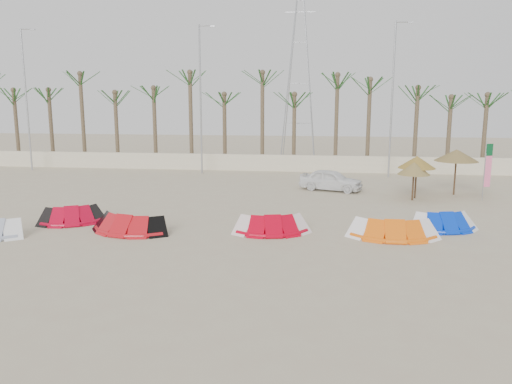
# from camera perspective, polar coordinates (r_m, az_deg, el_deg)

# --- Properties ---
(ground) EXTENTS (120.00, 120.00, 0.00)m
(ground) POSITION_cam_1_polar(r_m,az_deg,el_deg) (18.31, -2.43, -7.46)
(ground) COLOR #B7AE8D
(ground) RESTS_ON ground
(boundary_wall) EXTENTS (60.00, 0.30, 1.30)m
(boundary_wall) POSITION_cam_1_polar(r_m,az_deg,el_deg) (39.58, 2.97, 3.33)
(boundary_wall) COLOR beige
(boundary_wall) RESTS_ON ground
(palm_line) EXTENTS (52.00, 4.00, 7.70)m
(palm_line) POSITION_cam_1_polar(r_m,az_deg,el_deg) (40.72, 4.17, 11.69)
(palm_line) COLOR brown
(palm_line) RESTS_ON ground
(lamp_a) EXTENTS (1.25, 0.14, 11.00)m
(lamp_a) POSITION_cam_1_polar(r_m,az_deg,el_deg) (43.66, -24.74, 9.80)
(lamp_a) COLOR #A5A8AD
(lamp_a) RESTS_ON ground
(lamp_b) EXTENTS (1.25, 0.14, 11.00)m
(lamp_b) POSITION_cam_1_polar(r_m,az_deg,el_deg) (38.21, -6.30, 10.71)
(lamp_b) COLOR #A5A8AD
(lamp_b) RESTS_ON ground
(lamp_c) EXTENTS (1.25, 0.14, 11.00)m
(lamp_c) POSITION_cam_1_polar(r_m,az_deg,el_deg) (37.48, 15.35, 10.40)
(lamp_c) COLOR #A5A8AD
(lamp_c) RESTS_ON ground
(pylon) EXTENTS (3.00, 3.00, 14.00)m
(pylon) POSITION_cam_1_polar(r_m,az_deg,el_deg) (45.54, 4.81, 3.44)
(pylon) COLOR #A5A8AD
(pylon) RESTS_ON ground
(kite_red_left) EXTENTS (3.37, 2.53, 0.90)m
(kite_red_left) POSITION_cam_1_polar(r_m,az_deg,el_deg) (24.71, -19.98, -2.32)
(kite_red_left) COLOR #BA0320
(kite_red_left) RESTS_ON ground
(kite_red_mid) EXTENTS (3.76, 2.19, 0.90)m
(kite_red_mid) POSITION_cam_1_polar(r_m,az_deg,el_deg) (22.38, -14.06, -3.29)
(kite_red_mid) COLOR red
(kite_red_mid) RESTS_ON ground
(kite_red_right) EXTENTS (3.45, 2.11, 0.90)m
(kite_red_right) POSITION_cam_1_polar(r_m,az_deg,el_deg) (21.60, 1.92, -3.48)
(kite_red_right) COLOR #C00017
(kite_red_right) RESTS_ON ground
(kite_orange) EXTENTS (3.59, 1.55, 0.90)m
(kite_orange) POSITION_cam_1_polar(r_m,az_deg,el_deg) (21.66, 15.30, -3.82)
(kite_orange) COLOR #FF660C
(kite_orange) RESTS_ON ground
(kite_blue) EXTENTS (3.14, 2.03, 0.90)m
(kite_blue) POSITION_cam_1_polar(r_m,az_deg,el_deg) (23.54, 20.62, -2.99)
(kite_blue) COLOR #0230CF
(kite_blue) RESTS_ON ground
(parasol_left) EXTENTS (1.81, 1.81, 2.17)m
(parasol_left) POSITION_cam_1_polar(r_m,az_deg,el_deg) (29.35, 17.61, 2.57)
(parasol_left) COLOR #4C331E
(parasol_left) RESTS_ON ground
(parasol_mid) EXTENTS (2.13, 2.13, 2.46)m
(parasol_mid) POSITION_cam_1_polar(r_m,az_deg,el_deg) (29.99, 17.91, 3.26)
(parasol_mid) COLOR #4C331E
(parasol_mid) RESTS_ON ground
(parasol_right) EXTENTS (2.54, 2.54, 2.73)m
(parasol_right) POSITION_cam_1_polar(r_m,az_deg,el_deg) (31.83, 21.94, 3.91)
(parasol_right) COLOR #4C331E
(parasol_right) RESTS_ON ground
(flag_pink) EXTENTS (0.44, 0.18, 2.69)m
(flag_pink) POSITION_cam_1_polar(r_m,az_deg,el_deg) (30.68, 24.95, 1.99)
(flag_pink) COLOR #A5A8AD
(flag_pink) RESTS_ON ground
(flag_green) EXTENTS (0.45, 0.13, 3.30)m
(flag_green) POSITION_cam_1_polar(r_m,az_deg,el_deg) (31.87, 24.97, 2.93)
(flag_green) COLOR #A5A8AD
(flag_green) RESTS_ON ground
(car) EXTENTS (4.20, 2.70, 1.33)m
(car) POSITION_cam_1_polar(r_m,az_deg,el_deg) (31.56, 8.56, 1.37)
(car) COLOR white
(car) RESTS_ON ground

